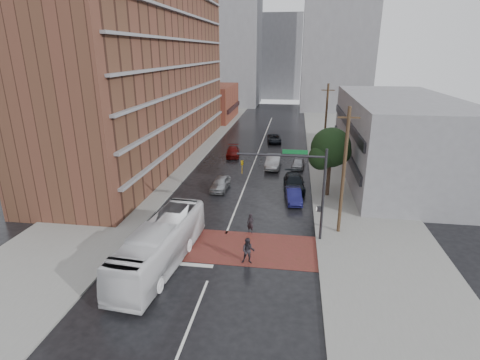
% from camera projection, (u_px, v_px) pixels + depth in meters
% --- Properties ---
extents(ground, '(160.00, 160.00, 0.00)m').
position_uv_depth(ground, '(220.00, 250.00, 27.27)').
color(ground, black).
rests_on(ground, ground).
extents(crosswalk, '(14.00, 5.00, 0.02)m').
position_uv_depth(crosswalk, '(221.00, 246.00, 27.73)').
color(crosswalk, maroon).
rests_on(crosswalk, ground).
extents(sidewalk_west, '(9.00, 90.00, 0.15)m').
position_uv_depth(sidewalk_west, '(174.00, 154.00, 52.21)').
color(sidewalk_west, gray).
rests_on(sidewalk_west, ground).
extents(sidewalk_east, '(9.00, 90.00, 0.15)m').
position_uv_depth(sidewalk_east, '(343.00, 161.00, 49.04)').
color(sidewalk_east, gray).
rests_on(sidewalk_east, ground).
extents(apartment_block, '(10.00, 44.00, 28.00)m').
position_uv_depth(apartment_block, '(146.00, 49.00, 47.07)').
color(apartment_block, brown).
rests_on(apartment_block, ground).
extents(storefront_west, '(8.00, 16.00, 7.00)m').
position_uv_depth(storefront_west, '(214.00, 103.00, 78.27)').
color(storefront_west, brown).
rests_on(storefront_west, ground).
extents(building_east, '(11.00, 26.00, 9.00)m').
position_uv_depth(building_east, '(397.00, 137.00, 42.23)').
color(building_east, gray).
rests_on(building_east, ground).
extents(distant_tower_west, '(18.00, 16.00, 32.00)m').
position_uv_depth(distant_tower_west, '(225.00, 42.00, 96.91)').
color(distant_tower_west, gray).
rests_on(distant_tower_west, ground).
extents(distant_tower_east, '(16.00, 14.00, 36.00)m').
position_uv_depth(distant_tower_east, '(338.00, 31.00, 86.79)').
color(distant_tower_east, gray).
rests_on(distant_tower_east, ground).
extents(distant_tower_center, '(12.00, 10.00, 24.00)m').
position_uv_depth(distant_tower_center, '(281.00, 57.00, 112.18)').
color(distant_tower_center, gray).
rests_on(distant_tower_center, ground).
extents(street_tree, '(4.20, 4.10, 6.90)m').
position_uv_depth(street_tree, '(331.00, 150.00, 35.80)').
color(street_tree, '#332319').
rests_on(street_tree, ground).
extents(signal_mast, '(6.50, 0.30, 7.20)m').
position_uv_depth(signal_mast, '(304.00, 181.00, 27.26)').
color(signal_mast, '#2D2D33').
rests_on(signal_mast, ground).
extents(utility_pole_near, '(1.60, 0.26, 10.00)m').
position_uv_depth(utility_pole_near, '(344.00, 171.00, 28.12)').
color(utility_pole_near, '#473321').
rests_on(utility_pole_near, ground).
extents(utility_pole_far, '(1.60, 0.26, 10.00)m').
position_uv_depth(utility_pole_far, '(326.00, 123.00, 46.82)').
color(utility_pole_far, '#473321').
rests_on(utility_pole_far, ground).
extents(transit_bus, '(3.43, 11.08, 3.04)m').
position_uv_depth(transit_bus, '(160.00, 245.00, 24.84)').
color(transit_bus, silver).
rests_on(transit_bus, ground).
extents(pedestrian_a, '(0.69, 0.56, 1.63)m').
position_uv_depth(pedestrian_a, '(251.00, 223.00, 29.55)').
color(pedestrian_a, black).
rests_on(pedestrian_a, ground).
extents(pedestrian_b, '(0.94, 0.75, 1.86)m').
position_uv_depth(pedestrian_b, '(248.00, 251.00, 25.25)').
color(pedestrian_b, '#252126').
rests_on(pedestrian_b, ground).
extents(car_travel_a, '(1.84, 4.07, 1.36)m').
position_uv_depth(car_travel_a, '(220.00, 184.00, 38.84)').
color(car_travel_a, '#A1A5A9').
rests_on(car_travel_a, ground).
extents(car_travel_b, '(1.88, 4.96, 1.62)m').
position_uv_depth(car_travel_b, '(273.00, 161.00, 46.20)').
color(car_travel_b, '#93979A').
rests_on(car_travel_b, ground).
extents(car_travel_c, '(2.30, 4.52, 1.25)m').
position_uv_depth(car_travel_c, '(233.00, 152.00, 51.35)').
color(car_travel_c, '#680D0B').
rests_on(car_travel_c, ground).
extents(suv_travel, '(2.56, 4.64, 1.23)m').
position_uv_depth(suv_travel, '(274.00, 139.00, 59.07)').
color(suv_travel, black).
rests_on(suv_travel, ground).
extents(car_parked_near, '(1.80, 4.07, 1.30)m').
position_uv_depth(car_parked_near, '(294.00, 196.00, 35.69)').
color(car_parked_near, '#15154A').
rests_on(car_parked_near, ground).
extents(car_parked_mid, '(2.43, 5.29, 1.50)m').
position_uv_depth(car_parked_mid, '(294.00, 183.00, 38.90)').
color(car_parked_mid, black).
rests_on(car_parked_mid, ground).
extents(car_parked_far, '(1.76, 3.75, 1.24)m').
position_uv_depth(car_parked_far, '(298.00, 163.00, 46.09)').
color(car_parked_far, '#939499').
rests_on(car_parked_far, ground).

